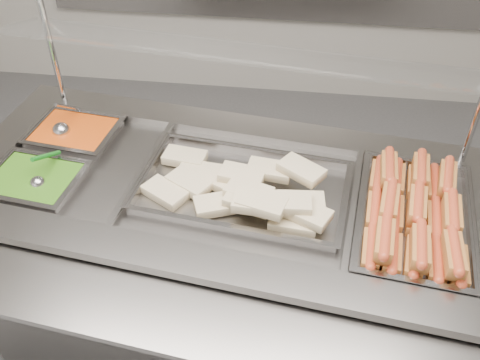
# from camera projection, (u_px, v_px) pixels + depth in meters

# --- Properties ---
(steam_counter) EXTENTS (2.05, 1.11, 0.94)m
(steam_counter) POSITION_uv_depth(u_px,v_px,m) (228.00, 268.00, 2.19)
(steam_counter) COLOR gray
(steam_counter) RESTS_ON ground
(tray_rail) EXTENTS (1.89, 0.61, 0.05)m
(tray_rail) POSITION_uv_depth(u_px,v_px,m) (176.00, 314.00, 1.53)
(tray_rail) COLOR gray
(tray_rail) RESTS_ON steam_counter
(sneeze_guard) EXTENTS (1.74, 0.52, 0.46)m
(sneeze_guard) POSITION_uv_depth(u_px,v_px,m) (242.00, 55.00, 1.81)
(sneeze_guard) COLOR #BCBDC1
(sneeze_guard) RESTS_ON steam_counter
(pan_hotdogs) EXTENTS (0.42, 0.61, 0.10)m
(pan_hotdogs) POSITION_uv_depth(u_px,v_px,m) (413.00, 224.00, 1.79)
(pan_hotdogs) COLOR #979494
(pan_hotdogs) RESTS_ON steam_counter
(pan_wraps) EXTENTS (0.76, 0.50, 0.07)m
(pan_wraps) POSITION_uv_depth(u_px,v_px,m) (243.00, 191.00, 1.89)
(pan_wraps) COLOR #979494
(pan_wraps) RESTS_ON steam_counter
(pan_beans) EXTENTS (0.34, 0.29, 0.10)m
(pan_beans) POSITION_uv_depth(u_px,v_px,m) (76.00, 139.00, 2.15)
(pan_beans) COLOR #979494
(pan_beans) RESTS_ON steam_counter
(pan_peas) EXTENTS (0.34, 0.29, 0.10)m
(pan_peas) POSITION_uv_depth(u_px,v_px,m) (36.00, 187.00, 1.93)
(pan_peas) COLOR #979494
(pan_peas) RESTS_ON steam_counter
(hotdogs_in_buns) EXTENTS (0.35, 0.57, 0.12)m
(hotdogs_in_buns) POSITION_uv_depth(u_px,v_px,m) (413.00, 214.00, 1.75)
(hotdogs_in_buns) COLOR brown
(hotdogs_in_buns) RESTS_ON pan_hotdogs
(tortilla_wraps) EXTENTS (0.67, 0.41, 0.10)m
(tortilla_wraps) POSITION_uv_depth(u_px,v_px,m) (245.00, 190.00, 1.83)
(tortilla_wraps) COLOR #CBB288
(tortilla_wraps) RESTS_ON pan_wraps
(ladle) EXTENTS (0.07, 0.20, 0.16)m
(ladle) POSITION_uv_depth(u_px,v_px,m) (62.00, 130.00, 2.12)
(ladle) COLOR #B5B5BA
(ladle) RESTS_ON pan_beans
(serving_spoon) EXTENTS (0.06, 0.19, 0.14)m
(serving_spoon) POSITION_uv_depth(u_px,v_px,m) (40.00, 179.00, 1.89)
(serving_spoon) COLOR #B5B5BA
(serving_spoon) RESTS_ON pan_peas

